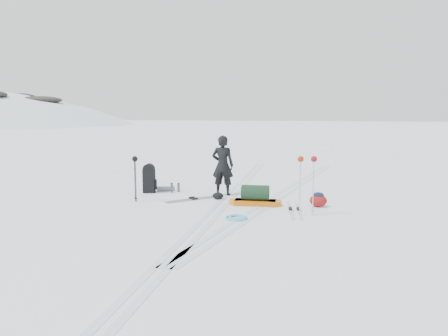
{
  "coord_description": "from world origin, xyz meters",
  "views": [
    {
      "loc": [
        3.05,
        -11.05,
        2.47
      ],
      "look_at": [
        -0.01,
        0.2,
        0.95
      ],
      "focal_mm": 35.0,
      "sensor_mm": 36.0,
      "label": 1
    }
  ],
  "objects_px": {
    "pulk_sled": "(255,197)",
    "skier": "(223,165)",
    "expedition_rucksack": "(151,179)",
    "ski_poles_black": "(135,164)"
  },
  "relations": [
    {
      "from": "pulk_sled",
      "to": "ski_poles_black",
      "type": "bearing_deg",
      "value": -178.25
    },
    {
      "from": "skier",
      "to": "expedition_rucksack",
      "type": "height_order",
      "value": "skier"
    },
    {
      "from": "skier",
      "to": "expedition_rucksack",
      "type": "relative_size",
      "value": 1.99
    },
    {
      "from": "skier",
      "to": "pulk_sled",
      "type": "height_order",
      "value": "skier"
    },
    {
      "from": "pulk_sled",
      "to": "expedition_rucksack",
      "type": "relative_size",
      "value": 1.6
    },
    {
      "from": "skier",
      "to": "ski_poles_black",
      "type": "relative_size",
      "value": 1.41
    },
    {
      "from": "pulk_sled",
      "to": "ski_poles_black",
      "type": "height_order",
      "value": "ski_poles_black"
    },
    {
      "from": "pulk_sled",
      "to": "skier",
      "type": "bearing_deg",
      "value": 131.54
    },
    {
      "from": "expedition_rucksack",
      "to": "ski_poles_black",
      "type": "xyz_separation_m",
      "value": [
        0.16,
        -1.36,
        0.62
      ]
    },
    {
      "from": "skier",
      "to": "ski_poles_black",
      "type": "bearing_deg",
      "value": 34.64
    }
  ]
}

